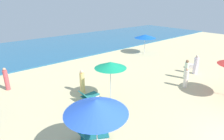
{
  "coord_description": "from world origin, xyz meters",
  "views": [
    {
      "loc": [
        -8.54,
        -0.86,
        5.89
      ],
      "look_at": [
        0.1,
        9.32,
        0.91
      ],
      "focal_mm": 29.82,
      "sensor_mm": 36.0,
      "label": 1
    }
  ],
  "objects_px": {
    "umbrella_4": "(145,36)",
    "beachgoer_3": "(196,65)",
    "lounge_chair_2_0": "(92,135)",
    "beachgoer_2": "(186,70)",
    "beachgoer_1": "(186,78)",
    "beachgoer_0": "(82,82)",
    "cooler_box_0": "(191,66)",
    "umbrella_3": "(111,65)",
    "lounge_chair_3_0": "(89,96)",
    "beachgoer_5": "(6,80)",
    "umbrella_2": "(96,106)"
  },
  "relations": [
    {
      "from": "umbrella_4",
      "to": "beachgoer_0",
      "type": "xyz_separation_m",
      "value": [
        -11.08,
        -3.98,
        -1.24
      ]
    },
    {
      "from": "beachgoer_1",
      "to": "beachgoer_2",
      "type": "height_order",
      "value": "beachgoer_2"
    },
    {
      "from": "lounge_chair_3_0",
      "to": "beachgoer_5",
      "type": "height_order",
      "value": "beachgoer_5"
    },
    {
      "from": "umbrella_2",
      "to": "cooler_box_0",
      "type": "bearing_deg",
      "value": 12.75
    },
    {
      "from": "beachgoer_2",
      "to": "beachgoer_5",
      "type": "height_order",
      "value": "beachgoer_5"
    },
    {
      "from": "beachgoer_3",
      "to": "beachgoer_1",
      "type": "bearing_deg",
      "value": -174.43
    },
    {
      "from": "umbrella_4",
      "to": "cooler_box_0",
      "type": "bearing_deg",
      "value": -96.44
    },
    {
      "from": "umbrella_3",
      "to": "umbrella_4",
      "type": "relative_size",
      "value": 1.02
    },
    {
      "from": "beachgoer_0",
      "to": "beachgoer_1",
      "type": "relative_size",
      "value": 1.12
    },
    {
      "from": "beachgoer_3",
      "to": "umbrella_3",
      "type": "bearing_deg",
      "value": 162.2
    },
    {
      "from": "beachgoer_0",
      "to": "beachgoer_2",
      "type": "distance_m",
      "value": 8.28
    },
    {
      "from": "umbrella_4",
      "to": "beachgoer_3",
      "type": "distance_m",
      "value": 7.54
    },
    {
      "from": "lounge_chair_2_0",
      "to": "beachgoer_1",
      "type": "xyz_separation_m",
      "value": [
        8.27,
        0.16,
        0.45
      ]
    },
    {
      "from": "lounge_chair_2_0",
      "to": "beachgoer_5",
      "type": "relative_size",
      "value": 0.89
    },
    {
      "from": "beachgoer_0",
      "to": "beachgoer_1",
      "type": "bearing_deg",
      "value": -107.48
    },
    {
      "from": "beachgoer_0",
      "to": "cooler_box_0",
      "type": "height_order",
      "value": "beachgoer_0"
    },
    {
      "from": "umbrella_3",
      "to": "beachgoer_5",
      "type": "xyz_separation_m",
      "value": [
        -4.59,
        5.8,
        -1.56
      ]
    },
    {
      "from": "beachgoer_5",
      "to": "beachgoer_1",
      "type": "bearing_deg",
      "value": -81.74
    },
    {
      "from": "beachgoer_3",
      "to": "beachgoer_2",
      "type": "bearing_deg",
      "value": 171.61
    },
    {
      "from": "lounge_chair_2_0",
      "to": "beachgoer_0",
      "type": "xyz_separation_m",
      "value": [
        2.15,
        4.23,
        0.54
      ]
    },
    {
      "from": "umbrella_2",
      "to": "beachgoer_3",
      "type": "height_order",
      "value": "umbrella_2"
    },
    {
      "from": "beachgoer_2",
      "to": "cooler_box_0",
      "type": "bearing_deg",
      "value": -11.24
    },
    {
      "from": "umbrella_3",
      "to": "beachgoer_2",
      "type": "bearing_deg",
      "value": -10.43
    },
    {
      "from": "umbrella_3",
      "to": "umbrella_4",
      "type": "xyz_separation_m",
      "value": [
        10.28,
        5.98,
        -0.31
      ]
    },
    {
      "from": "beachgoer_0",
      "to": "beachgoer_3",
      "type": "bearing_deg",
      "value": -93.12
    },
    {
      "from": "lounge_chair_3_0",
      "to": "cooler_box_0",
      "type": "relative_size",
      "value": 2.19
    },
    {
      "from": "lounge_chair_2_0",
      "to": "beachgoer_2",
      "type": "relative_size",
      "value": 0.93
    },
    {
      "from": "umbrella_4",
      "to": "umbrella_2",
      "type": "bearing_deg",
      "value": -146.02
    },
    {
      "from": "beachgoer_2",
      "to": "umbrella_3",
      "type": "bearing_deg",
      "value": 139.0
    },
    {
      "from": "beachgoer_2",
      "to": "umbrella_4",
      "type": "bearing_deg",
      "value": 33.83
    },
    {
      "from": "lounge_chair_3_0",
      "to": "beachgoer_2",
      "type": "height_order",
      "value": "beachgoer_2"
    },
    {
      "from": "lounge_chair_2_0",
      "to": "beachgoer_2",
      "type": "distance_m",
      "value": 9.82
    },
    {
      "from": "beachgoer_2",
      "to": "beachgoer_3",
      "type": "xyz_separation_m",
      "value": [
        1.63,
        0.03,
        0.02
      ]
    },
    {
      "from": "umbrella_2",
      "to": "beachgoer_1",
      "type": "relative_size",
      "value": 1.77
    },
    {
      "from": "umbrella_4",
      "to": "cooler_box_0",
      "type": "distance_m",
      "value": 6.57
    },
    {
      "from": "umbrella_2",
      "to": "beachgoer_5",
      "type": "bearing_deg",
      "value": 97.73
    },
    {
      "from": "umbrella_2",
      "to": "umbrella_4",
      "type": "xyz_separation_m",
      "value": [
        13.64,
        9.2,
        -0.33
      ]
    },
    {
      "from": "beachgoer_0",
      "to": "umbrella_3",
      "type": "bearing_deg",
      "value": -142.12
    },
    {
      "from": "lounge_chair_2_0",
      "to": "cooler_box_0",
      "type": "bearing_deg",
      "value": -51.1
    },
    {
      "from": "umbrella_4",
      "to": "beachgoer_0",
      "type": "relative_size",
      "value": 1.5
    },
    {
      "from": "lounge_chair_2_0",
      "to": "beachgoer_1",
      "type": "bearing_deg",
      "value": -58.79
    },
    {
      "from": "umbrella_3",
      "to": "beachgoer_1",
      "type": "height_order",
      "value": "umbrella_3"
    },
    {
      "from": "lounge_chair_2_0",
      "to": "beachgoer_1",
      "type": "relative_size",
      "value": 0.98
    },
    {
      "from": "umbrella_3",
      "to": "umbrella_4",
      "type": "height_order",
      "value": "umbrella_3"
    },
    {
      "from": "lounge_chair_2_0",
      "to": "beachgoer_0",
      "type": "relative_size",
      "value": 0.88
    },
    {
      "from": "beachgoer_2",
      "to": "umbrella_2",
      "type": "bearing_deg",
      "value": 160.33
    },
    {
      "from": "umbrella_4",
      "to": "beachgoer_5",
      "type": "bearing_deg",
      "value": -179.29
    },
    {
      "from": "umbrella_2",
      "to": "umbrella_4",
      "type": "distance_m",
      "value": 16.46
    },
    {
      "from": "beachgoer_0",
      "to": "cooler_box_0",
      "type": "bearing_deg",
      "value": -86.32
    },
    {
      "from": "beachgoer_0",
      "to": "beachgoer_5",
      "type": "relative_size",
      "value": 1.01
    }
  ]
}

